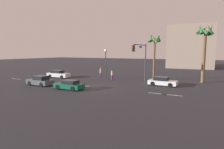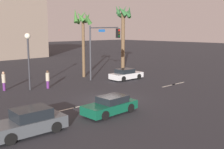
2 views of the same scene
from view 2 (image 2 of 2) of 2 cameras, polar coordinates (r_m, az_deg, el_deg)
The scene contains 15 objects.
ground_plane at distance 23.09m, azimuth -0.39°, elevation -5.27°, with size 220.00×220.00×0.00m, color #28282D.
lane_stripe_2 at distance 20.30m, azimuth -10.35°, elevation -7.46°, with size 2.22×0.14×0.01m, color silver.
lane_stripe_3 at distance 21.48m, azimuth -5.51°, elevation -6.41°, with size 2.37×0.14×0.01m, color silver.
lane_stripe_4 at distance 29.38m, azimuth 11.95°, elevation -2.30°, with size 2.27×0.14×0.01m, color silver.
lane_stripe_5 at distance 30.78m, azimuth 13.79°, elevation -1.85°, with size 2.33×0.14×0.01m, color silver.
car_0 at distance 19.13m, azimuth -0.32°, elevation -6.54°, with size 4.09×1.91×1.25m.
car_1 at distance 16.17m, azimuth -17.19°, elevation -9.67°, with size 4.31×1.98×1.45m.
car_2 at distance 32.35m, azimuth 2.98°, elevation 0.01°, with size 4.21×2.01×1.30m.
traffic_signal at distance 30.04m, azimuth -2.70°, elevation 6.44°, with size 0.56×5.26×6.36m.
streetlamp at distance 27.35m, azimuth -17.28°, elevation 4.97°, with size 0.56×0.56×5.56m.
pedestrian_0 at distance 28.23m, azimuth -21.89°, elevation -1.21°, with size 0.49×0.49×1.88m.
pedestrian_1 at distance 27.97m, azimuth -13.44°, elevation -0.93°, with size 0.53×0.53×1.84m.
palm_tree_0 at distance 33.87m, azimuth -6.26°, elevation 10.18°, with size 2.51×2.51×8.52m.
palm_tree_1 at distance 39.67m, azimuth 2.39°, elevation 10.66°, with size 2.76×2.73×9.51m.
building_0 at distance 64.56m, azimuth -22.05°, elevation 9.28°, with size 13.34×14.66×13.13m, color gray.
Camera 2 is at (-15.12, -16.45, 5.79)m, focal length 43.28 mm.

